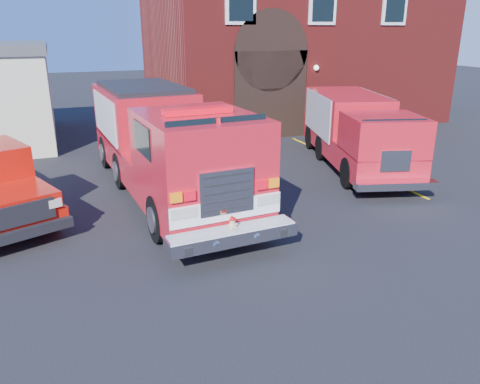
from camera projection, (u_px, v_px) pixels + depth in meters
name	position (u px, v px, depth m)	size (l,w,h in m)	color
ground	(224.00, 224.00, 12.51)	(100.00, 100.00, 0.00)	black
parking_stripe_near	(397.00, 185.00, 15.62)	(0.12, 3.00, 0.01)	yellow
parking_stripe_mid	(346.00, 162.00, 18.26)	(0.12, 3.00, 0.01)	yellow
parking_stripe_far	(309.00, 145.00, 20.89)	(0.12, 3.00, 0.01)	yellow
fire_station	(290.00, 41.00, 26.48)	(15.20, 10.20, 8.45)	maroon
fire_engine	(165.00, 142.00, 14.38)	(3.47, 10.39, 3.15)	black
secondary_truck	(356.00, 129.00, 17.47)	(4.52, 8.20, 2.54)	black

